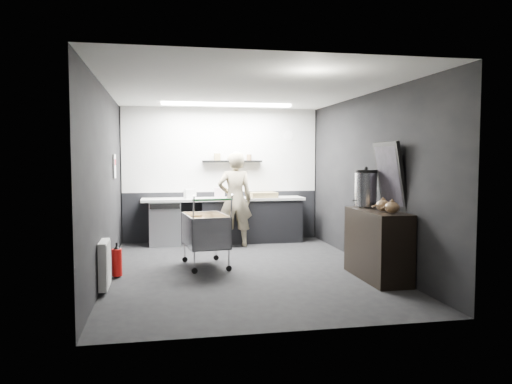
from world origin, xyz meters
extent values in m
plane|color=black|center=(0.00, 0.00, 0.00)|extent=(5.50, 5.50, 0.00)
plane|color=white|center=(0.00, 0.00, 2.70)|extent=(5.50, 5.50, 0.00)
plane|color=black|center=(0.00, 2.75, 1.35)|extent=(5.50, 0.00, 5.50)
plane|color=black|center=(0.00, -2.75, 1.35)|extent=(5.50, 0.00, 5.50)
plane|color=black|center=(-2.00, 0.00, 1.35)|extent=(0.00, 5.50, 5.50)
plane|color=black|center=(2.00, 0.00, 1.35)|extent=(0.00, 5.50, 5.50)
cube|color=silver|center=(0.00, 2.73, 1.85)|extent=(3.95, 0.02, 1.70)
cube|color=black|center=(0.00, 2.73, 0.50)|extent=(3.95, 0.02, 1.00)
cube|color=black|center=(0.20, 2.62, 1.62)|extent=(1.20, 0.22, 0.04)
cylinder|color=white|center=(1.40, 2.72, 2.15)|extent=(0.20, 0.03, 0.20)
cube|color=white|center=(-1.98, 1.30, 1.55)|extent=(0.02, 0.30, 0.40)
cube|color=red|center=(-1.98, 1.30, 1.62)|extent=(0.02, 0.22, 0.10)
cube|color=white|center=(-1.94, -0.90, 0.35)|extent=(0.10, 0.50, 0.60)
cube|color=white|center=(0.00, 1.85, 2.67)|extent=(2.40, 0.20, 0.04)
cube|color=black|center=(0.55, 2.42, 0.42)|extent=(2.00, 0.56, 0.85)
cube|color=beige|center=(0.00, 2.42, 0.88)|extent=(3.20, 0.60, 0.05)
cube|color=#9EA0A5|center=(-1.15, 2.42, 0.42)|extent=(0.60, 0.58, 0.85)
cube|color=black|center=(-1.15, 2.12, 0.78)|extent=(0.56, 0.02, 0.10)
imported|color=beige|center=(0.16, 1.97, 0.90)|extent=(0.66, 0.44, 1.80)
cube|color=silver|center=(-0.55, 0.32, 0.34)|extent=(0.70, 0.99, 0.02)
cube|color=silver|center=(-0.84, 0.32, 0.57)|extent=(0.13, 0.92, 0.49)
cube|color=silver|center=(-0.26, 0.32, 0.57)|extent=(0.13, 0.92, 0.49)
cube|color=silver|center=(-0.55, -0.13, 0.57)|extent=(0.60, 0.09, 0.49)
cube|color=silver|center=(-0.55, 0.77, 0.57)|extent=(0.60, 0.09, 0.49)
cylinder|color=silver|center=(-0.81, -0.10, 0.19)|extent=(0.02, 0.02, 0.33)
cylinder|color=silver|center=(-0.29, -0.10, 0.19)|extent=(0.02, 0.02, 0.33)
cylinder|color=silver|center=(-0.81, 0.74, 0.19)|extent=(0.02, 0.02, 0.33)
cylinder|color=silver|center=(-0.29, 0.74, 0.19)|extent=(0.02, 0.02, 0.33)
cylinder|color=green|center=(-0.55, -0.19, 1.09)|extent=(0.60, 0.10, 0.03)
cube|color=olive|center=(-0.68, 0.43, 0.56)|extent=(0.30, 0.36, 0.41)
cube|color=olive|center=(-0.39, 0.19, 0.53)|extent=(0.27, 0.33, 0.37)
cylinder|color=black|center=(-0.81, -0.10, 0.04)|extent=(0.09, 0.04, 0.09)
cylinder|color=black|center=(-0.81, 0.74, 0.04)|extent=(0.09, 0.04, 0.09)
cylinder|color=black|center=(-0.29, -0.10, 0.04)|extent=(0.09, 0.04, 0.09)
cylinder|color=black|center=(-0.29, 0.74, 0.04)|extent=(0.09, 0.04, 0.09)
cube|color=black|center=(1.74, -0.91, 0.48)|extent=(0.48, 1.28, 0.96)
cylinder|color=silver|center=(1.74, -0.49, 1.23)|extent=(0.32, 0.32, 0.49)
cylinder|color=black|center=(1.74, -0.49, 1.50)|extent=(0.32, 0.32, 0.04)
sphere|color=black|center=(1.74, -0.49, 1.54)|extent=(0.05, 0.05, 0.05)
ellipsoid|color=brown|center=(1.74, -1.08, 1.05)|extent=(0.19, 0.19, 0.15)
ellipsoid|color=brown|center=(1.74, -1.34, 1.05)|extent=(0.19, 0.19, 0.15)
cube|color=black|center=(1.94, -0.86, 1.44)|extent=(0.22, 0.75, 0.96)
cube|color=black|center=(1.92, -0.86, 1.44)|extent=(0.15, 0.64, 0.82)
cylinder|color=red|center=(-1.85, -0.15, 0.22)|extent=(0.14, 0.14, 0.38)
cone|color=black|center=(-1.85, -0.15, 0.43)|extent=(0.10, 0.10, 0.06)
cylinder|color=black|center=(-1.85, -0.15, 0.47)|extent=(0.03, 0.03, 0.06)
cube|color=olive|center=(0.79, 2.37, 0.95)|extent=(0.55, 0.44, 0.10)
cylinder|color=white|center=(-0.08, 2.42, 1.00)|extent=(0.21, 0.21, 0.21)
cube|color=white|center=(-0.67, 2.37, 0.99)|extent=(0.24, 0.21, 0.18)
camera|label=1|loc=(-1.23, -7.37, 1.70)|focal=35.00mm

